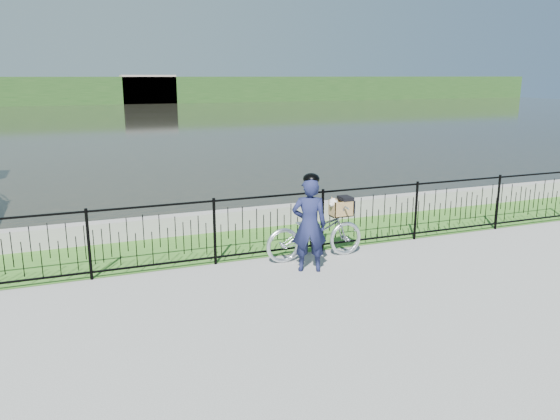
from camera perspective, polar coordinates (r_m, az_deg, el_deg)
name	(u,v)px	position (r m, az deg, el deg)	size (l,w,h in m)	color
ground	(308,289)	(8.27, 2.91, -8.27)	(120.00, 120.00, 0.00)	gray
grass_strip	(253,241)	(10.56, -2.86, -3.28)	(60.00, 2.00, 0.01)	#3A6F23
water	(115,122)	(40.23, -16.89, 8.83)	(120.00, 120.00, 0.00)	black
quay_wall	(237,219)	(11.42, -4.47, -0.96)	(60.00, 0.30, 0.40)	gray
fence	(271,226)	(9.49, -0.99, -1.65)	(14.00, 0.06, 1.15)	black
far_treeline	(93,90)	(67.08, -18.96, 11.75)	(120.00, 6.00, 3.00)	#24471B
far_building_right	(148,89)	(66.14, -13.60, 12.17)	(6.00, 3.00, 3.20)	gray
bicycle_rig	(315,232)	(9.48, 3.73, -2.28)	(1.80, 0.63, 1.08)	silver
cyclist	(309,223)	(8.79, 3.08, -1.39)	(0.66, 0.55, 1.62)	#161B3E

